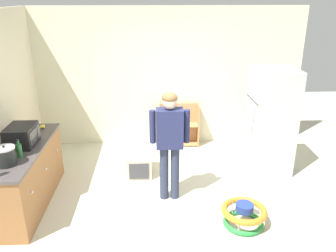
{
  "coord_description": "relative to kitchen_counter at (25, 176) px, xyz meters",
  "views": [
    {
      "loc": [
        -0.35,
        -4.29,
        2.88
      ],
      "look_at": [
        -0.12,
        0.52,
        1.03
      ],
      "focal_mm": 36.6,
      "sensor_mm": 36.0,
      "label": 1
    }
  ],
  "objects": [
    {
      "name": "ground_plane",
      "position": [
        2.2,
        -0.12,
        -0.45
      ],
      "size": [
        12.0,
        12.0,
        0.0
      ],
      "primitive_type": "plane",
      "color": "beige",
      "rests_on": "ground"
    },
    {
      "name": "back_wall",
      "position": [
        2.2,
        2.21,
        0.9
      ],
      "size": [
        5.2,
        0.06,
        2.7
      ],
      "primitive_type": "cube",
      "color": "beige",
      "rests_on": "ground"
    },
    {
      "name": "left_side_wall",
      "position": [
        -0.43,
        0.68,
        0.9
      ],
      "size": [
        0.06,
        2.99,
        2.7
      ],
      "primitive_type": "cube",
      "color": "beige",
      "rests_on": "ground"
    },
    {
      "name": "kitchen_counter",
      "position": [
        0.0,
        0.0,
        0.0
      ],
      "size": [
        0.65,
        1.89,
        0.9
      ],
      "color": "#966238",
      "rests_on": "ground"
    },
    {
      "name": "refrigerator",
      "position": [
        3.83,
        0.89,
        0.44
      ],
      "size": [
        0.73,
        0.68,
        1.78
      ],
      "color": "#B7BABF",
      "rests_on": "ground"
    },
    {
      "name": "bookshelf",
      "position": [
        2.31,
        2.02,
        -0.08
      ],
      "size": [
        0.8,
        0.28,
        0.85
      ],
      "color": "tan",
      "rests_on": "ground"
    },
    {
      "name": "standing_person",
      "position": [
        2.09,
        0.05,
        0.54
      ],
      "size": [
        0.57,
        0.22,
        1.64
      ],
      "color": "#2E354E",
      "rests_on": "ground"
    },
    {
      "name": "baby_walker",
      "position": [
        3.03,
        -0.66,
        -0.29
      ],
      "size": [
        0.6,
        0.6,
        0.32
      ],
      "color": "#2A8F42",
      "rests_on": "ground"
    },
    {
      "name": "pet_carrier",
      "position": [
        1.61,
        0.83,
        -0.27
      ],
      "size": [
        0.42,
        0.55,
        0.36
      ],
      "color": "beige",
      "rests_on": "ground"
    },
    {
      "name": "microwave",
      "position": [
        0.01,
        0.1,
        0.59
      ],
      "size": [
        0.37,
        0.48,
        0.28
      ],
      "color": "black",
      "rests_on": "kitchen_counter"
    },
    {
      "name": "crock_pot",
      "position": [
        0.02,
        -0.52,
        0.57
      ],
      "size": [
        0.26,
        0.26,
        0.26
      ],
      "color": "black",
      "rests_on": "kitchen_counter"
    },
    {
      "name": "banana_bunch",
      "position": [
        0.1,
        0.74,
        0.48
      ],
      "size": [
        0.12,
        0.16,
        0.04
      ],
      "color": "yellow",
      "rests_on": "kitchen_counter"
    },
    {
      "name": "green_glass_bottle",
      "position": [
        0.11,
        -0.3,
        0.55
      ],
      "size": [
        0.07,
        0.07,
        0.25
      ],
      "color": "#33753D",
      "rests_on": "kitchen_counter"
    },
    {
      "name": "yellow_cup",
      "position": [
        -0.06,
        -0.29,
        0.5
      ],
      "size": [
        0.08,
        0.08,
        0.09
      ],
      "primitive_type": "cylinder",
      "color": "yellow",
      "rests_on": "kitchen_counter"
    },
    {
      "name": "red_cup",
      "position": [
        0.02,
        0.47,
        0.5
      ],
      "size": [
        0.08,
        0.08,
        0.09
      ],
      "primitive_type": "cylinder",
      "color": "red",
      "rests_on": "kitchen_counter"
    },
    {
      "name": "white_cup",
      "position": [
        -0.13,
        0.65,
        0.5
      ],
      "size": [
        0.08,
        0.08,
        0.09
      ],
      "primitive_type": "cylinder",
      "color": "white",
      "rests_on": "kitchen_counter"
    }
  ]
}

